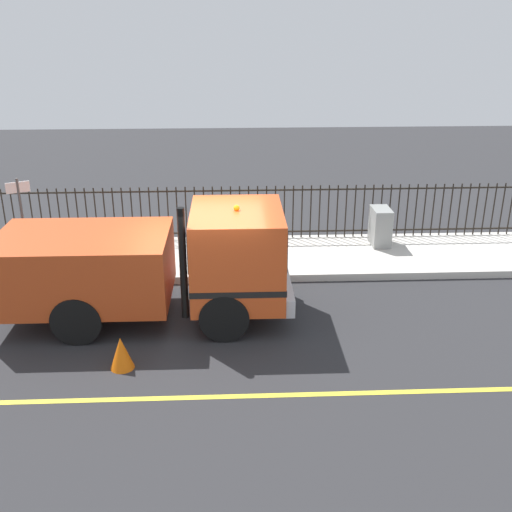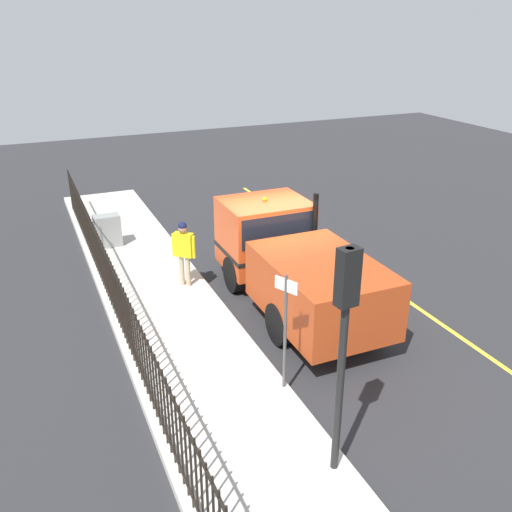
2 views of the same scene
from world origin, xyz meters
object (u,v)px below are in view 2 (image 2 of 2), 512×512
(worker_standing, at_px, (184,247))
(traffic_light_near, at_px, (345,319))
(traffic_cone, at_px, (366,289))
(street_sign, at_px, (285,319))
(utility_cabinet, at_px, (108,231))
(work_truck, at_px, (289,257))

(worker_standing, distance_m, traffic_light_near, 7.31)
(traffic_cone, height_order, street_sign, street_sign)
(worker_standing, relative_size, traffic_light_near, 0.47)
(utility_cabinet, height_order, street_sign, street_sign)
(work_truck, xyz_separation_m, worker_standing, (2.17, -1.69, -0.01))
(traffic_light_near, xyz_separation_m, traffic_cone, (-3.81, -4.83, -2.54))
(street_sign, bearing_deg, worker_standing, -84.67)
(work_truck, height_order, utility_cabinet, work_truck)
(traffic_light_near, xyz_separation_m, utility_cabinet, (1.66, -10.71, -2.17))
(work_truck, bearing_deg, street_sign, -117.42)
(traffic_cone, bearing_deg, work_truck, -17.68)
(traffic_light_near, bearing_deg, work_truck, 64.37)
(worker_standing, bearing_deg, traffic_light_near, -46.40)
(street_sign, bearing_deg, traffic_cone, -143.83)
(work_truck, relative_size, street_sign, 2.47)
(utility_cabinet, xyz_separation_m, traffic_cone, (-5.47, 5.88, -0.37))
(utility_cabinet, relative_size, street_sign, 0.42)
(work_truck, bearing_deg, traffic_light_near, -108.96)
(utility_cabinet, bearing_deg, traffic_cone, 132.91)
(work_truck, height_order, traffic_cone, work_truck)
(traffic_cone, bearing_deg, street_sign, 36.17)
(work_truck, xyz_separation_m, traffic_light_near, (1.89, 5.44, 1.57))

